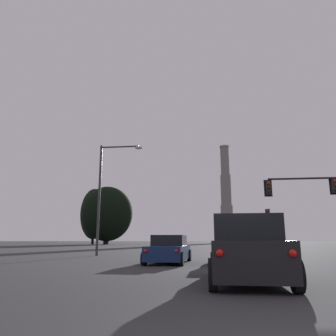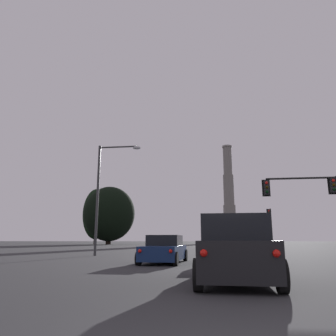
# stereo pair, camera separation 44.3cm
# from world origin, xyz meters

# --- Properties ---
(sedan_center_lane_front) EXTENTS (2.02, 4.72, 1.43)m
(sedan_center_lane_front) POSITION_xyz_m (0.13, 14.02, 0.67)
(sedan_center_lane_front) COLOR #0F3823
(sedan_center_lane_front) RESTS_ON ground_plane
(suv_center_lane_second) EXTENTS (2.20, 4.94, 1.86)m
(suv_center_lane_second) POSITION_xyz_m (0.00, 7.20, 0.90)
(suv_center_lane_second) COLOR black
(suv_center_lane_second) RESTS_ON ground_plane
(sedan_left_lane_front) EXTENTS (2.16, 4.77, 1.43)m
(sedan_left_lane_front) POSITION_xyz_m (-3.13, 14.79, 0.67)
(sedan_left_lane_front) COLOR navy
(sedan_left_lane_front) RESTS_ON ground_plane
(traffic_light_far_right) EXTENTS (0.78, 0.50, 5.94)m
(traffic_light_far_right) POSITION_xyz_m (8.40, 49.75, 3.90)
(traffic_light_far_right) COLOR black
(traffic_light_far_right) RESTS_ON ground_plane
(traffic_light_overhead_right) EXTENTS (5.39, 0.50, 5.65)m
(traffic_light_overhead_right) POSITION_xyz_m (6.58, 21.57, 4.32)
(traffic_light_overhead_right) COLOR black
(traffic_light_overhead_right) RESTS_ON ground_plane
(street_lamp) EXTENTS (3.50, 0.36, 8.66)m
(street_lamp) POSITION_xyz_m (-8.91, 21.91, 5.34)
(street_lamp) COLOR #38383A
(street_lamp) RESTS_ON ground_plane
(smokestack) EXTENTS (7.89, 7.89, 40.32)m
(smokestack) POSITION_xyz_m (6.94, 133.35, 15.83)
(smokestack) COLOR slate
(smokestack) RESTS_ON ground_plane
(treeline_center_left) EXTENTS (13.81, 12.42, 15.47)m
(treeline_center_left) POSITION_xyz_m (-27.96, 83.62, 8.13)
(treeline_center_left) COLOR black
(treeline_center_left) RESTS_ON ground_plane
(treeline_left_mid) EXTENTS (7.32, 6.59, 15.11)m
(treeline_left_mid) POSITION_xyz_m (-32.01, 84.62, 8.22)
(treeline_left_mid) COLOR black
(treeline_left_mid) RESTS_ON ground_plane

